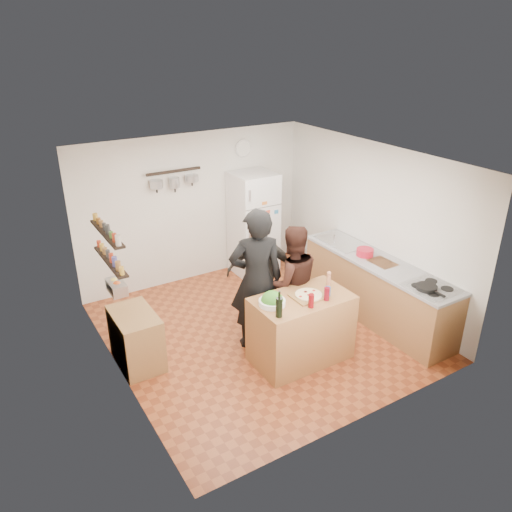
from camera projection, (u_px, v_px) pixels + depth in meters
room_shell at (245, 242)px, 6.98m from camera, size 4.20×4.20×4.20m
prep_island at (301, 329)px, 6.42m from camera, size 1.25×0.72×0.91m
pizza_board at (309, 296)px, 6.25m from camera, size 0.42×0.34×0.02m
pizza at (309, 295)px, 6.24m from camera, size 0.34×0.34×0.02m
salad_bowl at (272, 302)px, 6.06m from camera, size 0.33×0.33×0.07m
wine_bottle at (279, 307)px, 5.77m from camera, size 0.08×0.08×0.24m
wine_glass_near at (311, 301)px, 5.98m from camera, size 0.07×0.07×0.17m
wine_glass_far at (327, 294)px, 6.14m from camera, size 0.07×0.07×0.17m
pepper_mill at (329, 281)px, 6.44m from camera, size 0.06×0.06×0.18m
salt_canister at (328, 291)px, 6.25m from camera, size 0.07×0.07×0.12m
person_left at (256, 280)px, 6.51m from camera, size 0.84×0.70×1.97m
person_center at (291, 283)px, 6.76m from camera, size 0.95×0.83×1.66m
person_back at (261, 272)px, 7.10m from camera, size 1.04×0.81×1.64m
counter_run at (377, 290)px, 7.39m from camera, size 0.63×2.63×0.90m
stove_top at (432, 288)px, 6.46m from camera, size 0.60×0.62×0.02m
skillet at (427, 287)px, 6.40m from camera, size 0.27×0.27×0.05m
sink at (341, 242)px, 7.86m from camera, size 0.50×0.80×0.03m
cutting_board at (382, 263)px, 7.16m from camera, size 0.30×0.40×0.02m
red_bowl at (365, 252)px, 7.35m from camera, size 0.25×0.25×0.11m
fridge at (253, 224)px, 8.64m from camera, size 0.70×0.68×1.80m
wall_clock at (243, 148)px, 8.38m from camera, size 0.30×0.03×0.30m
spice_shelf_lower at (111, 261)px, 5.82m from camera, size 0.12×1.00×0.02m
spice_shelf_upper at (107, 233)px, 5.67m from camera, size 0.12×1.00×0.02m
produce_basket at (117, 287)px, 5.98m from camera, size 0.18×0.35×0.14m
side_table at (136, 339)px, 6.37m from camera, size 0.50×0.80×0.73m
pot_rack at (174, 171)px, 7.78m from camera, size 0.90×0.04×0.04m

